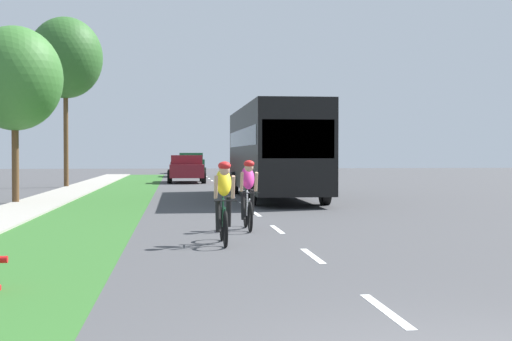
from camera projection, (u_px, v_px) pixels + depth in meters
ground_plane at (242, 203)px, 25.40m from camera, size 120.00×120.00×0.00m
grass_verge at (108, 204)px, 24.89m from camera, size 2.81×70.00×0.01m
sidewalk_concrete at (37, 204)px, 24.64m from camera, size 1.92×70.00×0.10m
lane_markings_center at (233, 196)px, 29.37m from camera, size 0.12×53.49×0.01m
cyclist_lead at (224, 202)px, 13.79m from camera, size 0.42×1.72×1.58m
cyclist_trailing at (248, 194)px, 16.40m from camera, size 0.42×1.72×1.58m
bus_black at (273, 147)px, 28.02m from camera, size 2.78×11.60×3.48m
pickup_maroon at (186, 169)px, 43.39m from camera, size 2.22×5.10×1.64m
suv_dark_green at (191, 164)px, 54.86m from camera, size 2.15×4.70×1.79m
sedan_blue at (184, 165)px, 64.11m from camera, size 1.98×4.30×1.52m
street_tree_near at (15, 79)px, 25.16m from camera, size 3.29×3.29×6.15m
street_tree_far at (65, 58)px, 37.19m from camera, size 3.77×3.77×8.72m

